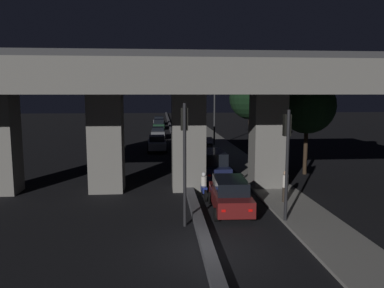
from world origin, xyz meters
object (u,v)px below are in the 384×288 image
(car_dark_red_lead, at_px, (230,195))
(car_dark_red_fourth, at_px, (190,136))
(car_taxi_yellow_fifth, at_px, (185,129))
(motorcycle_red_filtering_mid, at_px, (198,168))
(car_grey_second_oncoming, at_px, (158,132))
(car_dark_green_third_oncoming, at_px, (159,124))
(car_grey_third, at_px, (201,150))
(traffic_light_right_of_median, at_px, (287,146))
(car_dark_blue_second, at_px, (213,164))
(car_grey_fourth_oncoming, at_px, (159,120))
(car_dark_blue_sixth, at_px, (181,126))
(motorcycle_blue_filtering_near, at_px, (204,187))
(pedestrian_on_sidewalk, at_px, (285,186))
(traffic_light_left_of_median, at_px, (184,143))
(car_silver_lead_oncoming, at_px, (157,143))
(street_lamp, at_px, (212,106))

(car_dark_red_lead, xyz_separation_m, car_dark_red_fourth, (0.00, 24.15, 0.17))
(car_taxi_yellow_fifth, relative_size, motorcycle_red_filtering_mid, 2.06)
(car_grey_second_oncoming, height_order, motorcycle_red_filtering_mid, motorcycle_red_filtering_mid)
(car_dark_green_third_oncoming, bearing_deg, car_grey_third, 9.12)
(car_dark_red_fourth, bearing_deg, car_dark_green_third_oncoming, 10.82)
(car_dark_red_fourth, relative_size, car_taxi_yellow_fifth, 1.11)
(traffic_light_right_of_median, distance_m, car_taxi_yellow_fifth, 34.88)
(car_dark_blue_second, bearing_deg, car_grey_fourth_oncoming, 2.98)
(car_grey_second_oncoming, bearing_deg, car_dark_blue_sixth, 161.44)
(car_grey_third, bearing_deg, motorcycle_blue_filtering_near, 172.14)
(car_dark_green_third_oncoming, height_order, motorcycle_red_filtering_mid, car_dark_green_third_oncoming)
(car_dark_blue_sixth, xyz_separation_m, pedestrian_on_sidewalk, (3.16, -40.06, 0.20))
(traffic_light_left_of_median, bearing_deg, car_dark_red_fourth, 84.88)
(car_silver_lead_oncoming, relative_size, motorcycle_red_filtering_mid, 2.26)
(car_dark_red_fourth, height_order, car_taxi_yellow_fifth, car_dark_red_fourth)
(car_dark_green_third_oncoming, xyz_separation_m, pedestrian_on_sidewalk, (6.65, -42.66, 0.13))
(traffic_light_right_of_median, xyz_separation_m, car_dark_red_fourth, (-2.14, 25.89, -2.41))
(car_dark_green_third_oncoming, bearing_deg, car_grey_fourth_oncoming, -178.40)
(traffic_light_left_of_median, distance_m, car_grey_fourth_oncoming, 54.63)
(car_dark_green_third_oncoming, distance_m, motorcycle_red_filtering_mid, 35.95)
(traffic_light_left_of_median, xyz_separation_m, traffic_light_right_of_median, (4.46, 0.00, -0.19))
(traffic_light_left_of_median, distance_m, car_grey_third, 17.52)
(car_grey_third, xyz_separation_m, pedestrian_on_sidewalk, (2.82, -14.38, 0.19))
(car_dark_green_third_oncoming, bearing_deg, street_lamp, 17.28)
(car_grey_third, height_order, motorcycle_red_filtering_mid, car_grey_third)
(car_grey_third, height_order, car_silver_lead_oncoming, car_silver_lead_oncoming)
(motorcycle_red_filtering_mid, distance_m, pedestrian_on_sidewalk, 7.85)
(street_lamp, height_order, car_grey_second_oncoming, street_lamp)
(car_dark_blue_second, distance_m, motorcycle_red_filtering_mid, 1.20)
(car_dark_blue_second, relative_size, car_dark_red_fourth, 1.02)
(car_taxi_yellow_fifth, xyz_separation_m, motorcycle_blue_filtering_near, (-0.92, -30.52, -0.33))
(car_dark_blue_second, bearing_deg, car_grey_second_oncoming, 7.45)
(street_lamp, distance_m, car_silver_lead_oncoming, 7.67)
(traffic_light_right_of_median, relative_size, car_grey_fourth_oncoming, 1.11)
(car_taxi_yellow_fifth, height_order, car_silver_lead_oncoming, car_taxi_yellow_fifth)
(car_dark_blue_second, distance_m, car_dark_blue_sixth, 33.85)
(traffic_light_left_of_median, height_order, car_grey_third, traffic_light_left_of_median)
(street_lamp, distance_m, car_dark_blue_second, 16.36)
(car_dark_blue_sixth, height_order, car_silver_lead_oncoming, car_silver_lead_oncoming)
(motorcycle_blue_filtering_near, bearing_deg, car_taxi_yellow_fifth, -2.90)
(car_grey_second_oncoming, bearing_deg, motorcycle_blue_filtering_near, 5.95)
(car_grey_third, bearing_deg, street_lamp, -17.04)
(car_silver_lead_oncoming, xyz_separation_m, motorcycle_red_filtering_mid, (2.91, -12.07, -0.16))
(car_grey_third, relative_size, motorcycle_red_filtering_mid, 2.31)
(car_grey_third, xyz_separation_m, car_grey_fourth_oncoming, (-3.86, 37.45, 0.04))
(car_grey_second_oncoming, bearing_deg, car_dark_blue_second, 9.76)
(car_grey_fourth_oncoming, bearing_deg, car_dark_green_third_oncoming, 2.76)
(car_grey_third, bearing_deg, pedestrian_on_sidewalk, -171.29)
(car_dark_red_lead, height_order, car_dark_red_fourth, car_dark_red_fourth)
(car_dark_blue_second, height_order, car_dark_red_fourth, car_dark_red_fourth)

